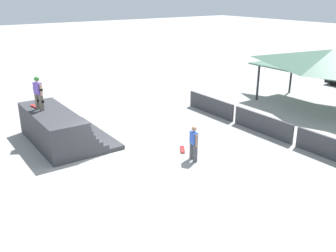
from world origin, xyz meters
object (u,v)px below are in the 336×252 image
at_px(skateboard_on_deck, 35,106).
at_px(skateboard_on_ground, 182,149).
at_px(bystander_walking, 194,142).
at_px(skater_on_deck, 38,91).

bearing_deg(skateboard_on_deck, skateboard_on_ground, 34.40).
distance_m(skateboard_on_deck, skateboard_on_ground, 7.95).
distance_m(skateboard_on_deck, bystander_walking, 8.55).
bearing_deg(skater_on_deck, skateboard_on_deck, 170.23).
xyz_separation_m(skater_on_deck, skateboard_on_deck, (-0.58, -0.08, -0.93)).
relative_size(skater_on_deck, skateboard_on_deck, 2.15).
xyz_separation_m(skateboard_on_deck, bystander_walking, (6.84, 5.07, -0.86)).
distance_m(skater_on_deck, skateboard_on_deck, 1.10).
bearing_deg(skateboard_on_ground, skater_on_deck, 79.04).
height_order(bystander_walking, skateboard_on_ground, bystander_walking).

